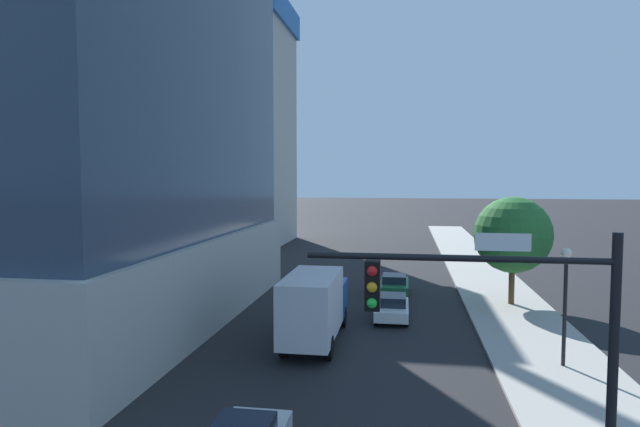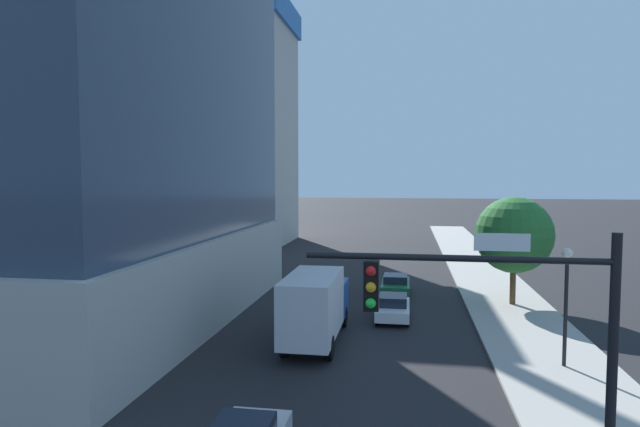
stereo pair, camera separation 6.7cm
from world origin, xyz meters
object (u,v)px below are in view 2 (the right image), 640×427
at_px(street_lamp, 566,288).
at_px(car_green, 395,284).
at_px(car_white, 393,307).
at_px(traffic_light_pole, 507,334).
at_px(street_tree, 514,235).
at_px(construction_building, 236,113).
at_px(box_truck, 315,304).

height_order(street_lamp, car_green, street_lamp).
xyz_separation_m(car_white, car_green, (0.00, 6.67, -0.00)).
xyz_separation_m(traffic_light_pole, street_tree, (4.53, 23.42, -0.38)).
distance_m(construction_building, street_lamp, 50.28).
relative_size(street_tree, box_truck, 0.86).
bearing_deg(box_truck, construction_building, 113.23).
xyz_separation_m(construction_building, street_lamp, (27.47, -40.24, -12.42)).
height_order(car_white, car_green, car_white).
relative_size(traffic_light_pole, car_green, 1.60).
relative_size(street_lamp, street_tree, 0.74).
xyz_separation_m(construction_building, street_tree, (27.45, -29.04, -11.41)).
relative_size(traffic_light_pole, street_lamp, 1.37).
relative_size(car_green, box_truck, 0.55).
bearing_deg(car_green, street_lamp, -61.43).
bearing_deg(street_tree, construction_building, 133.38).
xyz_separation_m(traffic_light_pole, car_white, (-2.80, 19.07, -4.19)).
relative_size(traffic_light_pole, car_white, 1.69).
distance_m(street_tree, box_truck, 14.66).
bearing_deg(car_green, street_tree, -17.52).
height_order(construction_building, car_green, construction_building).
distance_m(street_lamp, car_green, 15.64).
bearing_deg(traffic_light_pole, construction_building, 113.60).
bearing_deg(traffic_light_pole, car_white, 98.36).
bearing_deg(box_truck, car_white, 54.58).
bearing_deg(car_green, box_truck, -107.08).
bearing_deg(traffic_light_pole, car_green, 96.22).
distance_m(traffic_light_pole, box_truck, 15.68).
height_order(street_tree, car_white, street_tree).
height_order(construction_building, street_tree, construction_building).
distance_m(traffic_light_pole, car_green, 26.22).
height_order(street_tree, box_truck, street_tree).
xyz_separation_m(traffic_light_pole, box_truck, (-6.41, 14.00, -2.96)).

